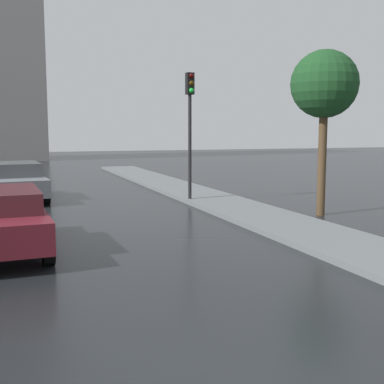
{
  "coord_description": "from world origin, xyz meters",
  "views": [
    {
      "loc": [
        -1.73,
        -3.66,
        2.56
      ],
      "look_at": [
        1.41,
        4.91,
        1.43
      ],
      "focal_mm": 46.07,
      "sensor_mm": 36.0,
      "label": 1
    }
  ],
  "objects_px": {
    "car_grey_near_kerb": "(18,180)",
    "street_tree_near": "(324,86)",
    "car_maroon_mid_road": "(2,218)",
    "traffic_light": "(190,112)"
  },
  "relations": [
    {
      "from": "car_maroon_mid_road",
      "to": "street_tree_near",
      "type": "xyz_separation_m",
      "value": [
        9.07,
        1.65,
        3.15
      ]
    },
    {
      "from": "traffic_light",
      "to": "street_tree_near",
      "type": "distance_m",
      "value": 4.86
    },
    {
      "from": "street_tree_near",
      "to": "car_grey_near_kerb",
      "type": "bearing_deg",
      "value": 142.47
    },
    {
      "from": "car_grey_near_kerb",
      "to": "street_tree_near",
      "type": "height_order",
      "value": "street_tree_near"
    },
    {
      "from": "car_grey_near_kerb",
      "to": "street_tree_near",
      "type": "relative_size",
      "value": 0.91
    },
    {
      "from": "street_tree_near",
      "to": "traffic_light",
      "type": "bearing_deg",
      "value": 126.39
    },
    {
      "from": "traffic_light",
      "to": "street_tree_near",
      "type": "relative_size",
      "value": 0.9
    },
    {
      "from": "car_maroon_mid_road",
      "to": "street_tree_near",
      "type": "bearing_deg",
      "value": -171.88
    },
    {
      "from": "traffic_light",
      "to": "street_tree_near",
      "type": "height_order",
      "value": "street_tree_near"
    },
    {
      "from": "car_grey_near_kerb",
      "to": "car_maroon_mid_road",
      "type": "xyz_separation_m",
      "value": [
        -0.43,
        -8.29,
        -0.0
      ]
    }
  ]
}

